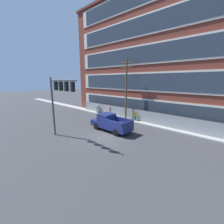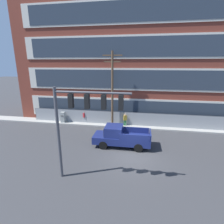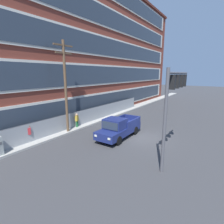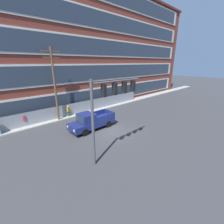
# 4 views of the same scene
# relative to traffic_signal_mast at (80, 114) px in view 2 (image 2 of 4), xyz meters

# --- Properties ---
(ground_plane) EXTENTS (160.00, 160.00, 0.00)m
(ground_plane) POSITION_rel_traffic_signal_mast_xyz_m (3.19, 3.44, -4.73)
(ground_plane) COLOR #38383A
(sidewalk_building_side) EXTENTS (80.00, 1.72, 0.16)m
(sidewalk_building_side) POSITION_rel_traffic_signal_mast_xyz_m (3.19, 11.01, -4.65)
(sidewalk_building_side) COLOR #9E9B93
(sidewalk_building_side) RESTS_ON ground
(brick_mill_building) EXTENTS (47.23, 9.02, 19.21)m
(brick_mill_building) POSITION_rel_traffic_signal_mast_xyz_m (10.20, 16.08, 4.89)
(brick_mill_building) COLOR brown
(brick_mill_building) RESTS_ON ground
(chain_link_fence) EXTENTS (26.91, 0.06, 1.83)m
(chain_link_fence) POSITION_rel_traffic_signal_mast_xyz_m (2.89, 11.05, -3.80)
(chain_link_fence) COLOR gray
(chain_link_fence) RESTS_ON ground
(traffic_signal_mast) EXTENTS (4.88, 0.43, 6.38)m
(traffic_signal_mast) POSITION_rel_traffic_signal_mast_xyz_m (0.00, 0.00, 0.00)
(traffic_signal_mast) COLOR #4C4C51
(traffic_signal_mast) RESTS_ON ground
(pickup_truck_navy) EXTENTS (5.48, 2.10, 2.02)m
(pickup_truck_navy) POSITION_rel_traffic_signal_mast_xyz_m (1.92, 5.37, -3.78)
(pickup_truck_navy) COLOR navy
(pickup_truck_navy) RESTS_ON ground
(utility_pole_near_corner) EXTENTS (2.27, 0.26, 9.12)m
(utility_pole_near_corner) POSITION_rel_traffic_signal_mast_xyz_m (0.26, 10.53, 0.27)
(utility_pole_near_corner) COLOR brown
(utility_pole_near_corner) RESTS_ON ground
(electrical_cabinet) EXTENTS (0.55, 0.52, 1.56)m
(electrical_cabinet) POSITION_rel_traffic_signal_mast_xyz_m (-6.37, 10.61, -3.95)
(electrical_cabinet) COLOR #939993
(electrical_cabinet) RESTS_ON ground
(pedestrian_near_cabinet) EXTENTS (0.41, 0.47, 1.69)m
(pedestrian_near_cabinet) POSITION_rel_traffic_signal_mast_xyz_m (-3.56, 11.13, -3.76)
(pedestrian_near_cabinet) COLOR maroon
(pedestrian_near_cabinet) RESTS_ON ground
(pedestrian_by_fence) EXTENTS (0.46, 0.36, 1.69)m
(pedestrian_by_fence) POSITION_rel_traffic_signal_mast_xyz_m (1.85, 10.79, -3.76)
(pedestrian_by_fence) COLOR #236B38
(pedestrian_by_fence) RESTS_ON ground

